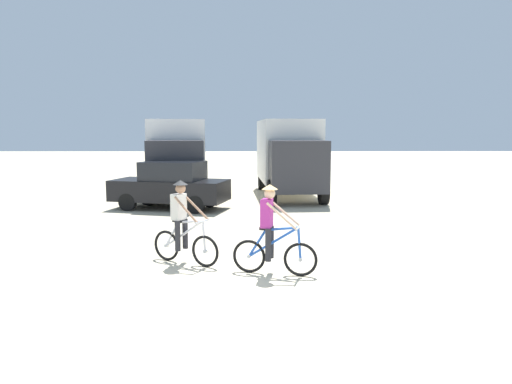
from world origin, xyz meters
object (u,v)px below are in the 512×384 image
box_truck_white_box (289,154)px  sedan_parked (171,185)px  cyclist_cowboy_hat (272,233)px  box_truck_avon_van (177,153)px  cyclist_orange_shirt (183,225)px

box_truck_white_box → sedan_parked: box_truck_white_box is taller
box_truck_white_box → cyclist_cowboy_hat: 12.16m
box_truck_avon_van → cyclist_cowboy_hat: bearing=-73.3°
cyclist_cowboy_hat → sedan_parked: bearing=112.0°
sedan_parked → cyclist_orange_shirt: cyclist_orange_shirt is taller
sedan_parked → cyclist_cowboy_hat: bearing=-68.0°
box_truck_avon_van → box_truck_white_box: size_ratio=1.02×
cyclist_orange_shirt → cyclist_cowboy_hat: same height
cyclist_orange_shirt → cyclist_cowboy_hat: (1.88, -0.83, 0.00)m
box_truck_white_box → sedan_parked: (-4.63, -3.73, -0.99)m
cyclist_orange_shirt → cyclist_cowboy_hat: size_ratio=1.00×
box_truck_white_box → cyclist_orange_shirt: box_truck_white_box is taller
box_truck_white_box → cyclist_cowboy_hat: box_truck_white_box is taller
box_truck_white_box → sedan_parked: 6.03m
box_truck_avon_van → cyclist_cowboy_hat: (3.73, -12.42, -1.03)m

